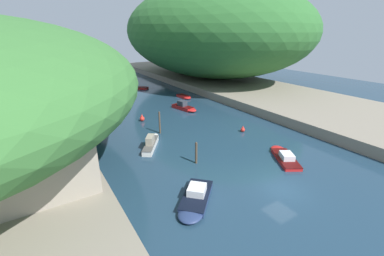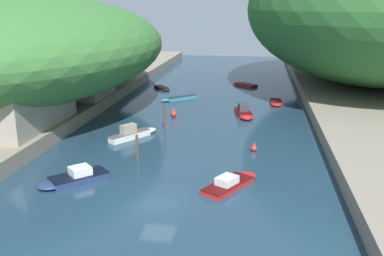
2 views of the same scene
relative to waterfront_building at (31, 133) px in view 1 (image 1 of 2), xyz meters
The scene contains 18 objects.
water_surface 26.05m from the waterfront_building, 42.01° to the left, with size 130.00×130.00×0.00m, color #1E384C.
right_bank 47.42m from the waterfront_building, 21.18° to the left, with size 22.00×120.00×1.57m.
hillside_right 57.59m from the waterfront_building, 37.73° to the left, with size 42.66×59.72×24.04m.
waterfront_building is the anchor object (origin of this frame).
boathouse_shed 16.16m from the waterfront_building, 88.06° to the left, with size 8.62×9.24×5.09m.
boat_far_upstream 27.05m from the waterfront_building, 58.76° to the left, with size 5.42×5.09×0.47m.
boat_far_right_bank 43.59m from the waterfront_building, 57.04° to the left, with size 4.93×4.54×0.45m.
boat_yellow_tender 32.35m from the waterfront_building, 72.35° to the left, with size 3.75×4.37×0.45m.
boat_near_quay 13.77m from the waterfront_building, 12.10° to the left, with size 4.59×5.93×1.70m.
boat_mid_channel 36.61m from the waterfront_building, 37.17° to the left, with size 1.72×4.21×0.52m.
boat_red_skiff 26.30m from the waterfront_building, 19.91° to the right, with size 4.76×6.26×1.01m.
boat_white_cruiser 28.72m from the waterfront_building, 30.38° to the left, with size 2.88×5.86×1.56m.
boat_moored_right 15.80m from the waterfront_building, 42.99° to the right, with size 5.70×5.67×1.23m.
mooring_post_nearest 16.06m from the waterfront_building, 15.88° to the right, with size 0.26×0.26×2.61m.
mooring_post_middle 16.94m from the waterfront_building, 21.53° to the left, with size 0.25×0.25×3.31m.
channel_buoy_near 20.23m from the waterfront_building, 39.36° to the left, with size 0.79×0.79×1.18m.
channel_buoy_far 26.43m from the waterfront_building, ahead, with size 0.64×0.64×0.96m.
person_on_quay 4.81m from the waterfront_building, ahead, with size 0.26×0.40×1.69m.
Camera 1 is at (-18.04, -12.72, 14.13)m, focal length 24.00 mm.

